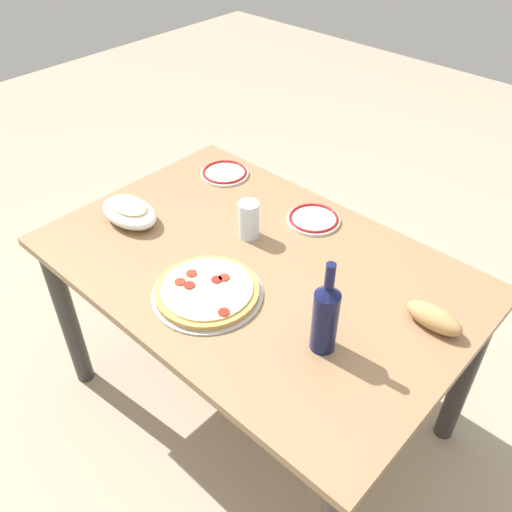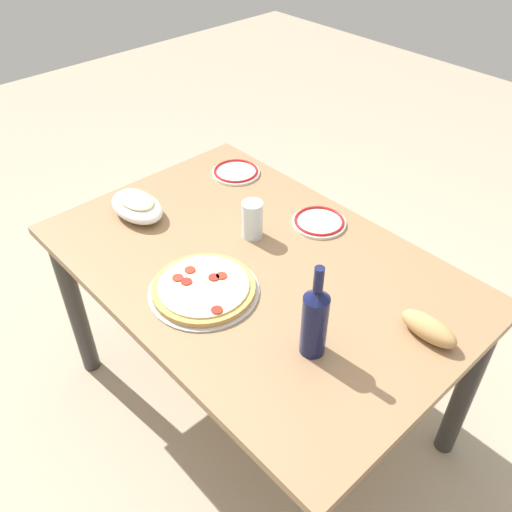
{
  "view_description": "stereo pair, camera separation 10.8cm",
  "coord_description": "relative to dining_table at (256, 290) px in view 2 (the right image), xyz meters",
  "views": [
    {
      "loc": [
        -0.9,
        0.98,
        1.88
      ],
      "look_at": [
        0.0,
        0.0,
        0.78
      ],
      "focal_mm": 37.93,
      "sensor_mm": 36.0,
      "label": 1
    },
    {
      "loc": [
        -0.98,
        0.9,
        1.88
      ],
      "look_at": [
        0.0,
        0.0,
        0.78
      ],
      "focal_mm": 37.93,
      "sensor_mm": 36.0,
      "label": 2
    }
  ],
  "objects": [
    {
      "name": "ground_plane",
      "position": [
        0.0,
        0.0,
        -0.63
      ],
      "size": [
        8.0,
        8.0,
        0.0
      ],
      "primitive_type": "plane",
      "color": "tan",
      "rests_on": "ground"
    },
    {
      "name": "wine_bottle",
      "position": [
        -0.37,
        0.13,
        0.23
      ],
      "size": [
        0.07,
        0.07,
        0.29
      ],
      "color": "#141942",
      "rests_on": "dining_table"
    },
    {
      "name": "bread_loaf",
      "position": [
        -0.55,
        -0.14,
        0.15
      ],
      "size": [
        0.17,
        0.07,
        0.06
      ],
      "primitive_type": "ellipsoid",
      "color": "tan",
      "rests_on": "dining_table"
    },
    {
      "name": "side_plate_far",
      "position": [
        0.47,
        -0.32,
        0.13
      ],
      "size": [
        0.19,
        0.19,
        0.02
      ],
      "color": "white",
      "rests_on": "dining_table"
    },
    {
      "name": "water_glass",
      "position": [
        0.12,
        -0.09,
        0.18
      ],
      "size": [
        0.07,
        0.07,
        0.13
      ],
      "primitive_type": "cylinder",
      "color": "silver",
      "rests_on": "dining_table"
    },
    {
      "name": "pepperoni_pizza",
      "position": [
        0.01,
        0.21,
        0.13
      ],
      "size": [
        0.34,
        0.34,
        0.03
      ],
      "color": "#B7B7BC",
      "rests_on": "dining_table"
    },
    {
      "name": "side_plate_near",
      "position": [
        0.01,
        -0.31,
        0.13
      ],
      "size": [
        0.19,
        0.19,
        0.02
      ],
      "color": "white",
      "rests_on": "dining_table"
    },
    {
      "name": "baked_pasta_dish",
      "position": [
        0.49,
        0.13,
        0.16
      ],
      "size": [
        0.24,
        0.15,
        0.08
      ],
      "color": "white",
      "rests_on": "dining_table"
    },
    {
      "name": "dining_table",
      "position": [
        0.0,
        0.0,
        0.0
      ],
      "size": [
        1.38,
        0.92,
        0.75
      ],
      "color": "#93704C",
      "rests_on": "ground"
    }
  ]
}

